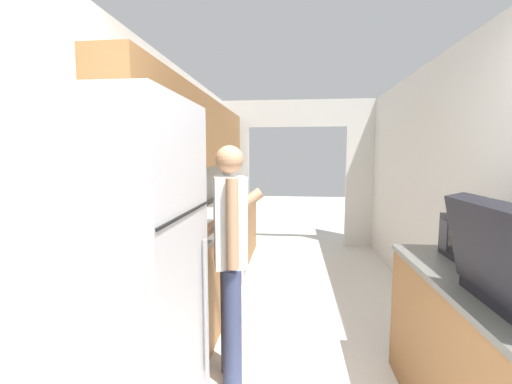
{
  "coord_description": "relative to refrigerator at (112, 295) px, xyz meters",
  "views": [
    {
      "loc": [
        -0.06,
        -0.9,
        1.58
      ],
      "look_at": [
        -0.51,
        3.27,
        1.12
      ],
      "focal_mm": 24.0,
      "sensor_mm": 36.0,
      "label": 1
    }
  ],
  "objects": [
    {
      "name": "range_oven",
      "position": [
        -0.07,
        2.27,
        -0.45
      ],
      "size": [
        0.66,
        0.79,
        1.06
      ],
      "color": "#B7B7BC",
      "rests_on": "ground_plane"
    },
    {
      "name": "counter_right",
      "position": [
        1.89,
        0.35,
        -0.45
      ],
      "size": [
        0.62,
        1.46,
        0.92
      ],
      "color": "brown",
      "rests_on": "ground_plane"
    },
    {
      "name": "wall_far_with_doorway",
      "position": [
        0.91,
        4.48,
        0.53
      ],
      "size": [
        2.97,
        0.06,
        2.5
      ],
      "color": "silver",
      "rests_on": "ground_plane"
    },
    {
      "name": "knife",
      "position": [
        0.01,
        2.74,
        0.02
      ],
      "size": [
        0.07,
        0.31,
        0.02
      ],
      "rotation": [
        0.0,
        0.0,
        0.18
      ],
      "color": "#B7B7BC",
      "rests_on": "counter_left"
    },
    {
      "name": "refrigerator",
      "position": [
        0.0,
        0.0,
        0.0
      ],
      "size": [
        0.78,
        0.73,
        1.83
      ],
      "color": "#B7B7BC",
      "rests_on": "ground_plane"
    },
    {
      "name": "wall_left",
      "position": [
        -0.32,
        1.79,
        0.6
      ],
      "size": [
        0.38,
        7.42,
        2.5
      ],
      "color": "silver",
      "rests_on": "ground_plane"
    },
    {
      "name": "person",
      "position": [
        0.43,
        0.76,
        -0.03
      ],
      "size": [
        0.52,
        0.44,
        1.64
      ],
      "rotation": [
        0.0,
        0.0,
        1.86
      ],
      "color": "#384266",
      "rests_on": "ground_plane"
    },
    {
      "name": "wall_right",
      "position": [
        2.22,
        1.34,
        0.34
      ],
      "size": [
        0.06,
        7.42,
        2.5
      ],
      "color": "silver",
      "rests_on": "ground_plane"
    },
    {
      "name": "counter_left",
      "position": [
        -0.07,
        2.35,
        -0.45
      ],
      "size": [
        0.62,
        3.92,
        0.92
      ],
      "color": "brown",
      "rests_on": "ground_plane"
    },
    {
      "name": "microwave",
      "position": [
        2.0,
        0.64,
        0.14
      ],
      "size": [
        0.35,
        0.53,
        0.27
      ],
      "color": "black",
      "rests_on": "counter_right"
    }
  ]
}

